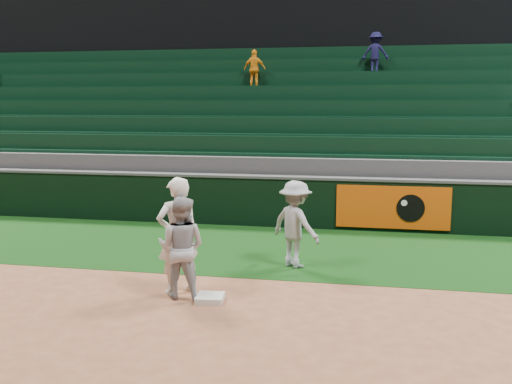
% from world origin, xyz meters
% --- Properties ---
extents(ground, '(70.00, 70.00, 0.00)m').
position_xyz_m(ground, '(0.00, 0.00, 0.00)').
color(ground, brown).
rests_on(ground, ground).
extents(foul_grass, '(36.00, 4.20, 0.01)m').
position_xyz_m(foul_grass, '(0.00, 3.00, 0.00)').
color(foul_grass, black).
rests_on(foul_grass, ground).
extents(upper_deck, '(40.00, 12.00, 12.00)m').
position_xyz_m(upper_deck, '(0.00, 17.45, 6.00)').
color(upper_deck, black).
rests_on(upper_deck, ground).
extents(first_base, '(0.45, 0.45, 0.09)m').
position_xyz_m(first_base, '(0.06, -0.30, 0.05)').
color(first_base, silver).
rests_on(first_base, ground).
extents(first_baseman, '(0.81, 0.77, 1.87)m').
position_xyz_m(first_baseman, '(-0.54, 0.00, 0.93)').
color(first_baseman, white).
rests_on(first_baseman, ground).
extents(baserunner, '(0.80, 0.64, 1.60)m').
position_xyz_m(baserunner, '(-0.41, -0.20, 0.80)').
color(baserunner, '#A1A3AC').
rests_on(baserunner, ground).
extents(base_coach, '(1.19, 1.07, 1.60)m').
position_xyz_m(base_coach, '(1.11, 1.78, 0.81)').
color(base_coach, '#999DA6').
rests_on(base_coach, foul_grass).
extents(field_wall, '(36.00, 0.45, 1.25)m').
position_xyz_m(field_wall, '(0.03, 5.20, 0.63)').
color(field_wall, black).
rests_on(field_wall, ground).
extents(stadium_seating, '(36.00, 5.95, 5.17)m').
position_xyz_m(stadium_seating, '(0.00, 8.97, 1.70)').
color(stadium_seating, '#39393B').
rests_on(stadium_seating, ground).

